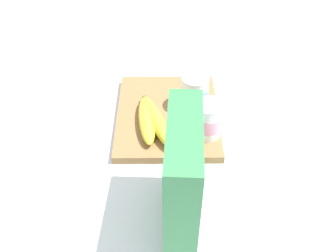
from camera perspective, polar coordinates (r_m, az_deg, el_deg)
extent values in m
plane|color=white|center=(0.99, -0.05, 1.10)|extent=(2.40, 2.40, 0.00)
cube|color=olive|center=(0.98, -0.05, 1.55)|extent=(0.31, 0.25, 0.02)
cube|color=#38844C|center=(0.70, 2.19, -7.64)|extent=(0.20, 0.07, 0.25)
cylinder|color=white|center=(0.97, 3.93, 4.91)|extent=(0.07, 0.07, 0.09)
cylinder|color=#5193D1|center=(0.97, 3.93, 4.91)|extent=(0.07, 0.07, 0.04)
cylinder|color=silver|center=(0.95, 4.06, 7.06)|extent=(0.07, 0.07, 0.00)
cylinder|color=white|center=(0.90, 5.87, 0.88)|extent=(0.06, 0.06, 0.09)
cylinder|color=pink|center=(0.90, 5.87, 0.88)|extent=(0.07, 0.07, 0.04)
cylinder|color=silver|center=(0.87, 6.08, 3.10)|extent=(0.07, 0.07, 0.00)
ellipsoid|color=yellow|center=(0.93, -3.13, 0.92)|extent=(0.17, 0.06, 0.03)
ellipsoid|color=yellow|center=(0.93, -1.73, 0.82)|extent=(0.19, 0.10, 0.04)
cylinder|color=brown|center=(1.00, -3.48, 3.84)|extent=(0.01, 0.01, 0.02)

